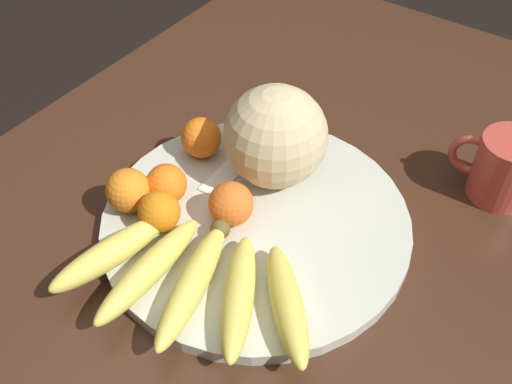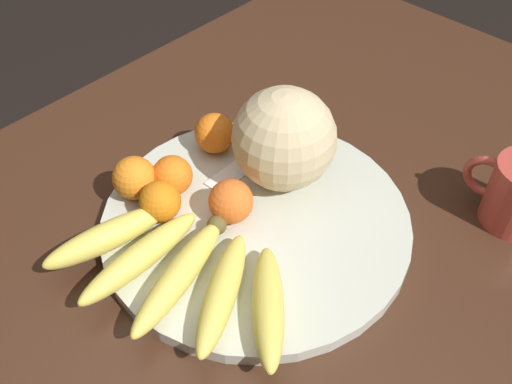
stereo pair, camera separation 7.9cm
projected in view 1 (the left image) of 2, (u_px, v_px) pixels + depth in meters
name	position (u px, v px, depth m)	size (l,w,h in m)	color
kitchen_table	(246.00, 314.00, 0.85)	(1.53, 0.98, 0.78)	#3D2316
fruit_bowl	(256.00, 221.00, 0.83)	(0.43, 0.43, 0.02)	beige
melon	(276.00, 136.00, 0.83)	(0.15, 0.15, 0.15)	beige
banana_bunch	(193.00, 280.00, 0.73)	(0.23, 0.33, 0.04)	brown
orange_front_left	(231.00, 204.00, 0.80)	(0.06, 0.06, 0.06)	orange
orange_front_right	(167.00, 184.00, 0.83)	(0.06, 0.06, 0.06)	orange
orange_mid_center	(201.00, 138.00, 0.89)	(0.06, 0.06, 0.06)	orange
orange_back_left	(159.00, 211.00, 0.79)	(0.06, 0.06, 0.06)	orange
orange_back_right	(128.00, 190.00, 0.82)	(0.06, 0.06, 0.06)	orange
produce_tag	(225.00, 175.00, 0.88)	(0.09, 0.04, 0.00)	white
ceramic_mug	(504.00, 168.00, 0.85)	(0.09, 0.13, 0.10)	#B74238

